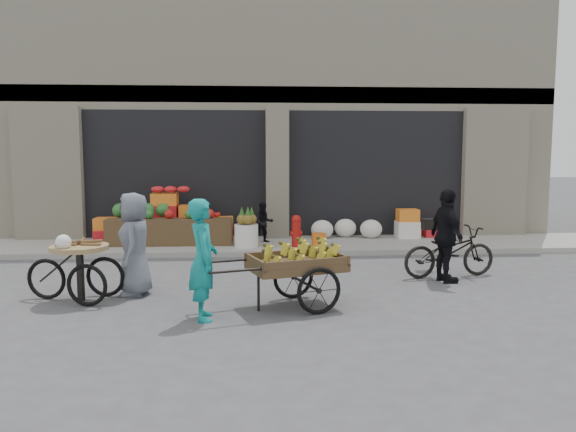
{
  "coord_description": "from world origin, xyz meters",
  "views": [
    {
      "loc": [
        -0.64,
        -8.68,
        2.19
      ],
      "look_at": [
        -0.0,
        0.95,
        1.1
      ],
      "focal_mm": 35.0,
      "sensor_mm": 36.0,
      "label": 1
    }
  ],
  "objects": [
    {
      "name": "ground",
      "position": [
        0.0,
        0.0,
        0.0
      ],
      "size": [
        80.0,
        80.0,
        0.0
      ],
      "primitive_type": "plane",
      "color": "#424244",
      "rests_on": "ground"
    },
    {
      "name": "cyclist",
      "position": [
        2.65,
        0.48,
        0.8
      ],
      "size": [
        0.54,
        0.99,
        1.59
      ],
      "primitive_type": "imported",
      "rotation": [
        0.0,
        0.0,
        1.74
      ],
      "color": "black",
      "rests_on": "ground"
    },
    {
      "name": "sidewalk",
      "position": [
        0.0,
        4.1,
        0.06
      ],
      "size": [
        18.0,
        2.2,
        0.12
      ],
      "primitive_type": "cube",
      "color": "gray",
      "rests_on": "ground"
    },
    {
      "name": "orange_bucket",
      "position": [
        0.85,
        3.5,
        0.27
      ],
      "size": [
        0.32,
        0.32,
        0.3
      ],
      "primitive_type": "cylinder",
      "color": "orange",
      "rests_on": "sidewalk"
    },
    {
      "name": "building",
      "position": [
        0.0,
        8.03,
        3.37
      ],
      "size": [
        14.0,
        6.45,
        7.0
      ],
      "color": "beige",
      "rests_on": "ground"
    },
    {
      "name": "tricycle_cart",
      "position": [
        -3.18,
        -0.35,
        0.57
      ],
      "size": [
        1.46,
        1.0,
        0.95
      ],
      "rotation": [
        0.0,
        0.0,
        -0.22
      ],
      "color": "#9E7F51",
      "rests_on": "ground"
    },
    {
      "name": "seated_person",
      "position": [
        -0.35,
        4.2,
        0.58
      ],
      "size": [
        0.51,
        0.43,
        0.93
      ],
      "primitive_type": "imported",
      "rotation": [
        0.0,
        0.0,
        0.17
      ],
      "color": "black",
      "rests_on": "sidewalk"
    },
    {
      "name": "vendor_grey",
      "position": [
        -2.43,
        -0.03,
        0.79
      ],
      "size": [
        0.56,
        0.81,
        1.59
      ],
      "primitive_type": "imported",
      "rotation": [
        0.0,
        0.0,
        -1.5
      ],
      "color": "slate",
      "rests_on": "ground"
    },
    {
      "name": "fire_hydrant",
      "position": [
        0.35,
        3.55,
        0.5
      ],
      "size": [
        0.22,
        0.22,
        0.71
      ],
      "color": "#A5140F",
      "rests_on": "sidewalk"
    },
    {
      "name": "pineapple_bin",
      "position": [
        -0.75,
        3.6,
        0.37
      ],
      "size": [
        0.52,
        0.52,
        0.5
      ],
      "primitive_type": "cylinder",
      "color": "silver",
      "rests_on": "sidewalk"
    },
    {
      "name": "vendor_woman",
      "position": [
        -1.27,
        -1.4,
        0.8
      ],
      "size": [
        0.46,
        0.63,
        1.6
      ],
      "primitive_type": "imported",
      "rotation": [
        0.0,
        0.0,
        1.7
      ],
      "color": "#10817F",
      "rests_on": "ground"
    },
    {
      "name": "right_bay_goods",
      "position": [
        2.61,
        4.7,
        0.41
      ],
      "size": [
        3.35,
        0.6,
        0.7
      ],
      "color": "silver",
      "rests_on": "sidewalk"
    },
    {
      "name": "bicycle",
      "position": [
        2.85,
        0.88,
        0.45
      ],
      "size": [
        1.79,
        0.87,
        0.9
      ],
      "primitive_type": "imported",
      "rotation": [
        0.0,
        0.0,
        1.74
      ],
      "color": "black",
      "rests_on": "ground"
    },
    {
      "name": "banana_cart",
      "position": [
        -0.05,
        -0.9,
        0.67
      ],
      "size": [
        2.35,
        1.49,
        0.92
      ],
      "rotation": [
        0.0,
        0.0,
        0.31
      ],
      "color": "brown",
      "rests_on": "ground"
    },
    {
      "name": "fruit_display",
      "position": [
        -2.48,
        4.38,
        0.67
      ],
      "size": [
        3.1,
        1.12,
        1.24
      ],
      "color": "red",
      "rests_on": "sidewalk"
    }
  ]
}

